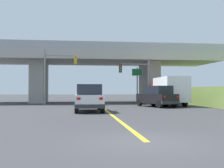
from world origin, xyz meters
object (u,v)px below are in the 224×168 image
suv_crossing (157,96)px  traffic_signal_farside (55,69)px  box_truck (168,91)px  traffic_signal_nearside (139,75)px  suv_lead (89,98)px  highway_sign (137,77)px  sedan_oncoming (86,94)px

suv_crossing → traffic_signal_farside: bearing=137.9°
box_truck → traffic_signal_nearside: size_ratio=1.35×
suv_lead → box_truck: bearing=40.2°
suv_lead → highway_sign: size_ratio=1.04×
traffic_signal_nearside → highway_sign: 4.31m
suv_crossing → traffic_signal_nearside: (-0.70, 5.10, 2.35)m
suv_lead → highway_sign: highway_sign is taller
traffic_signal_nearside → highway_sign: traffic_signal_nearside is taller
traffic_signal_nearside → suv_crossing: bearing=-82.2°
suv_lead → traffic_signal_farside: size_ratio=0.78×
sedan_oncoming → box_truck: bearing=-64.6°
suv_crossing → sedan_oncoming: size_ratio=1.10×
traffic_signal_nearside → sedan_oncoming: bearing=111.7°
suv_crossing → traffic_signal_nearside: 5.66m
suv_crossing → box_truck: box_truck is taller
suv_lead → suv_crossing: (6.67, 5.08, -0.00)m
traffic_signal_farside → highway_sign: 11.06m
box_truck → sedan_oncoming: box_truck is taller
sedan_oncoming → traffic_signal_nearside: (5.74, -14.39, 2.35)m
box_truck → highway_sign: 7.66m
suv_crossing → traffic_signal_nearside: size_ratio=0.98×
box_truck → highway_sign: size_ratio=1.55×
sedan_oncoming → traffic_signal_farside: 15.41m
sedan_oncoming → highway_sign: highway_sign is taller
suv_crossing → traffic_signal_farside: size_ratio=0.85×
sedan_oncoming → suv_lead: bearing=-90.6°
suv_crossing → highway_sign: highway_sign is taller
suv_lead → sedan_oncoming: (0.24, 24.58, -0.00)m
suv_crossing → highway_sign: size_ratio=1.13×
sedan_oncoming → traffic_signal_farside: size_ratio=0.77×
suv_crossing → box_truck: (1.81, 2.10, 0.55)m
traffic_signal_nearside → traffic_signal_farside: traffic_signal_farside is taller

